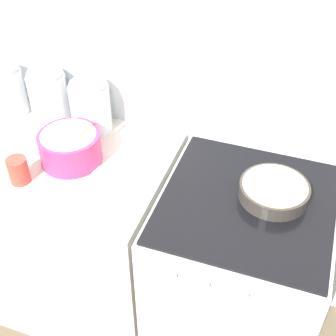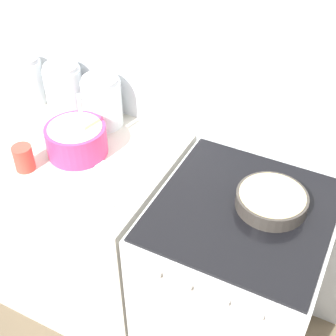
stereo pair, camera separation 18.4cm
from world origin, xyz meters
The scene contains 10 objects.
wall_back centered at (0.00, 0.71, 1.20)m, with size 4.90×0.05×2.40m.
countertop_cabinet centered at (-0.48, 0.34, 0.47)m, with size 0.95×0.69×0.94m.
stove centered at (0.35, 0.34, 0.47)m, with size 0.67×0.71×0.94m.
mixing_bowl centered at (-0.40, 0.35, 1.01)m, with size 0.26×0.26×0.30m.
baking_pan centered at (0.44, 0.40, 0.97)m, with size 0.27×0.27×0.06m.
storage_jar_left centered at (-0.83, 0.58, 1.04)m, with size 0.14×0.14×0.24m.
storage_jar_middle centered at (-0.63, 0.58, 1.05)m, with size 0.17×0.17×0.25m.
storage_jar_right centered at (-0.42, 0.58, 1.04)m, with size 0.18×0.18×0.24m.
tin_can centered at (-0.53, 0.16, 0.99)m, with size 0.08×0.08×0.11m.
recipe_page centered at (-0.18, 0.20, 0.94)m, with size 0.21×0.31×0.01m.
Camera 1 is at (0.49, -0.96, 2.18)m, focal length 50.00 mm.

